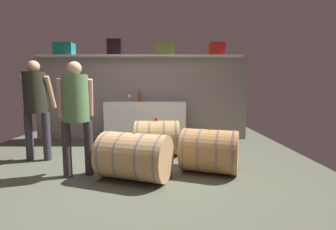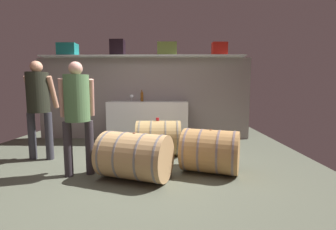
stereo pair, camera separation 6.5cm
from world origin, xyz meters
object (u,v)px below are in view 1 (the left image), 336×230
wine_barrel_near (158,138)px  toolcase_teal (66,49)px  toolcase_red (218,49)px  wine_barrel_far (135,156)px  winemaker_pouring (37,100)px  toolcase_black (116,48)px  tasting_cup (157,119)px  toolcase_olive (166,49)px  visitor_tasting (77,107)px  wine_barrel_flank (211,151)px  wine_glass (130,97)px  work_cabinet (147,122)px  wine_bottle_amber (141,96)px

wine_barrel_near → toolcase_teal: bearing=147.2°
toolcase_red → wine_barrel_near: toolcase_red is taller
wine_barrel_far → winemaker_pouring: 2.10m
toolcase_black → tasting_cup: 2.20m
toolcase_teal → winemaker_pouring: size_ratio=0.25×
toolcase_black → toolcase_olive: (1.15, 0.00, -0.03)m
wine_barrel_near → winemaker_pouring: winemaker_pouring is taller
toolcase_red → visitor_tasting: size_ratio=0.21×
wine_barrel_flank → winemaker_pouring: size_ratio=0.57×
wine_barrel_near → tasting_cup: size_ratio=14.39×
wine_glass → toolcase_olive: bearing=4.5°
visitor_tasting → wine_barrel_near: bearing=23.7°
wine_barrel_flank → winemaker_pouring: winemaker_pouring is taller
work_cabinet → wine_glass: (-0.39, 0.11, 0.57)m
wine_barrel_flank → tasting_cup: (-0.83, 0.90, 0.35)m
wine_bottle_amber → toolcase_black: bearing=165.8°
toolcase_red → visitor_tasting: toolcase_red is taller
wine_barrel_flank → visitor_tasting: size_ratio=0.60×
tasting_cup → wine_barrel_far: bearing=-101.3°
wine_glass → work_cabinet: bearing=-15.6°
wine_bottle_amber → wine_barrel_far: size_ratio=0.24×
toolcase_olive → wine_barrel_flank: bearing=-72.7°
toolcase_red → wine_bottle_amber: size_ratio=1.28×
toolcase_olive → toolcase_red: bearing=-0.1°
toolcase_black → toolcase_olive: size_ratio=0.82×
toolcase_olive → winemaker_pouring: toolcase_olive is taller
wine_barrel_near → wine_barrel_flank: bearing=-50.1°
toolcase_olive → wine_barrel_near: (-0.13, -1.28, -1.80)m
toolcase_olive → tasting_cup: toolcase_olive is taller
toolcase_red → wine_barrel_far: bearing=-125.5°
toolcase_olive → visitor_tasting: (-1.19, -2.33, -1.14)m
wine_bottle_amber → visitor_tasting: bearing=-105.8°
wine_bottle_amber → winemaker_pouring: size_ratio=0.16×
toolcase_teal → toolcase_black: bearing=-1.0°
toolcase_red → work_cabinet: 2.33m
toolcase_black → toolcase_olive: bearing=0.2°
toolcase_olive → wine_barrel_far: (-0.38, -2.47, -1.80)m
wine_barrel_near → work_cabinet: bearing=103.1°
toolcase_teal → wine_barrel_near: bearing=-31.5°
work_cabinet → wine_barrel_flank: (1.12, -2.01, -0.15)m
wine_glass → wine_barrel_near: 1.58m
toolcase_red → wine_barrel_near: 2.58m
toolcase_black → wine_glass: toolcase_black is taller
toolcase_black → wine_bottle_amber: bearing=-14.0°
tasting_cup → toolcase_red: bearing=43.7°
visitor_tasting → tasting_cup: bearing=24.1°
toolcase_red → wine_barrel_near: size_ratio=0.41×
toolcase_teal → toolcase_red: size_ratio=1.24×
tasting_cup → wine_barrel_flank: bearing=-47.3°
wine_barrel_flank → wine_barrel_near: bearing=150.4°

